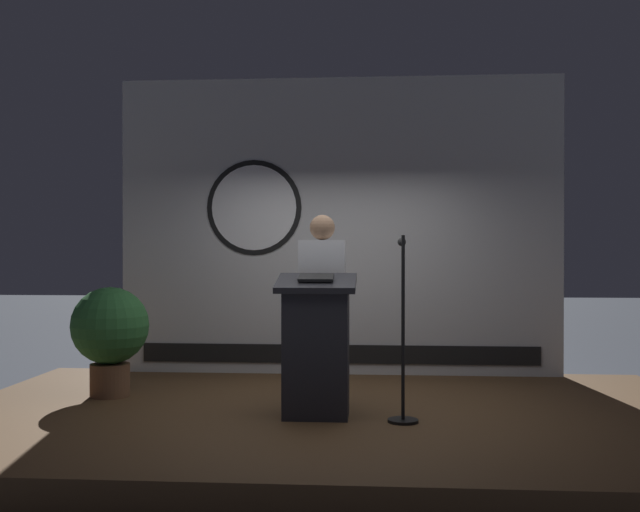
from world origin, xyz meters
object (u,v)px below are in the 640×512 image
Objects in this scene: microphone_stand at (403,357)px; potted_plant at (110,331)px; podium at (316,347)px; speaker_person at (322,308)px.

potted_plant is (-2.65, 0.80, 0.10)m from microphone_stand.
podium is 0.70× the size of speaker_person.
speaker_person is (0.01, 0.48, 0.28)m from podium.
podium is at bearing -91.66° from speaker_person.
speaker_person is at bearing 88.34° from podium.
potted_plant is (-1.97, 0.21, -0.24)m from speaker_person.
speaker_person is at bearing -6.11° from potted_plant.
podium is at bearing 171.00° from microphone_stand.
podium reaches higher than potted_plant.
speaker_person is 1.64× the size of potted_plant.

